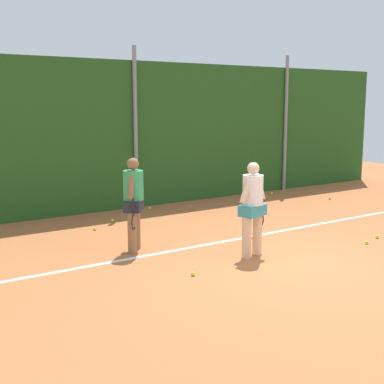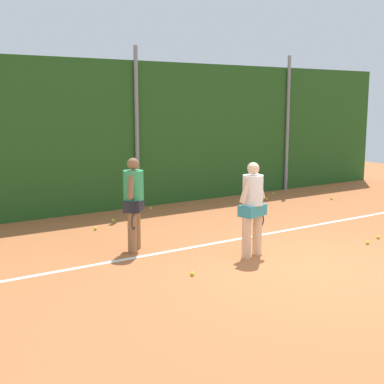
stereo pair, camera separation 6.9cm
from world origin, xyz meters
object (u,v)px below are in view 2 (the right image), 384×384
object	(u,v)px
player_midcourt	(134,199)
tennis_ball_8	(273,194)
player_foreground_near	(253,204)
tennis_ball_3	(95,229)
tennis_ball_11	(266,199)
tennis_ball_0	(151,208)
tennis_ball_10	(368,243)
tennis_ball_4	(378,237)
tennis_ball_9	(253,237)
tennis_ball_1	(192,274)
tennis_ball_5	(113,220)
tennis_ball_7	(332,199)

from	to	relation	value
player_midcourt	tennis_ball_8	distance (m)	6.63
player_foreground_near	player_midcourt	bearing A→B (deg)	122.44
tennis_ball_3	tennis_ball_11	xyz separation A→B (m)	(5.13, 0.59, 0.00)
tennis_ball_8	tennis_ball_0	bearing A→B (deg)	178.95
player_foreground_near	tennis_ball_3	bearing A→B (deg)	100.25
player_midcourt	tennis_ball_10	world-z (taller)	player_midcourt
tennis_ball_4	tennis_ball_10	size ratio (longest dim) A/B	1.00
tennis_ball_4	tennis_ball_9	size ratio (longest dim) A/B	1.00
tennis_ball_1	tennis_ball_11	size ratio (longest dim) A/B	1.00
tennis_ball_9	tennis_ball_11	xyz separation A→B (m)	(2.90, 2.91, 0.00)
tennis_ball_8	tennis_ball_3	bearing A→B (deg)	-169.12
tennis_ball_1	tennis_ball_9	bearing A→B (deg)	28.11
player_midcourt	tennis_ball_5	size ratio (longest dim) A/B	24.81
tennis_ball_1	tennis_ball_7	bearing A→B (deg)	25.68
tennis_ball_1	tennis_ball_3	xyz separation A→B (m)	(-0.06, 3.48, 0.00)
tennis_ball_5	tennis_ball_3	bearing A→B (deg)	-141.83
tennis_ball_0	tennis_ball_9	size ratio (longest dim) A/B	1.00
tennis_ball_1	tennis_ball_5	xyz separation A→B (m)	(0.56, 3.98, 0.00)
tennis_ball_5	tennis_ball_8	distance (m)	5.28
tennis_ball_4	tennis_ball_11	distance (m)	4.31
tennis_ball_3	tennis_ball_8	xyz separation A→B (m)	(5.87, 1.13, 0.00)
tennis_ball_0	tennis_ball_7	distance (m)	4.91
tennis_ball_10	tennis_ball_0	bearing A→B (deg)	109.55
player_foreground_near	tennis_ball_11	bearing A→B (deg)	31.11
tennis_ball_0	tennis_ball_4	world-z (taller)	same
tennis_ball_9	tennis_ball_10	size ratio (longest dim) A/B	1.00
tennis_ball_0	tennis_ball_7	xyz separation A→B (m)	(4.67, -1.53, 0.00)
tennis_ball_5	player_foreground_near	bearing A→B (deg)	-76.93
tennis_ball_0	tennis_ball_3	world-z (taller)	same
tennis_ball_5	tennis_ball_9	world-z (taller)	same
player_midcourt	tennis_ball_9	bearing A→B (deg)	115.45
player_foreground_near	tennis_ball_1	world-z (taller)	player_foreground_near
tennis_ball_0	tennis_ball_8	size ratio (longest dim) A/B	1.00
player_foreground_near	tennis_ball_1	bearing A→B (deg)	177.63
tennis_ball_1	tennis_ball_4	distance (m)	4.17
player_midcourt	tennis_ball_4	size ratio (longest dim) A/B	24.81
tennis_ball_10	tennis_ball_5	bearing A→B (deg)	125.97
player_foreground_near	tennis_ball_10	size ratio (longest dim) A/B	24.23
tennis_ball_10	tennis_ball_8	bearing A→B (deg)	66.48
tennis_ball_1	player_foreground_near	bearing A→B (deg)	12.34
tennis_ball_3	tennis_ball_8	bearing A→B (deg)	10.88
tennis_ball_1	tennis_ball_4	bearing A→B (deg)	-2.01
tennis_ball_1	tennis_ball_3	world-z (taller)	same
tennis_ball_3	tennis_ball_4	distance (m)	5.57
tennis_ball_8	tennis_ball_10	size ratio (longest dim) A/B	1.00
tennis_ball_5	tennis_ball_10	world-z (taller)	same
tennis_ball_1	player_midcourt	bearing A→B (deg)	92.99
tennis_ball_7	tennis_ball_10	size ratio (longest dim) A/B	1.00
player_foreground_near	tennis_ball_9	size ratio (longest dim) A/B	24.23
player_foreground_near	tennis_ball_7	bearing A→B (deg)	14.22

